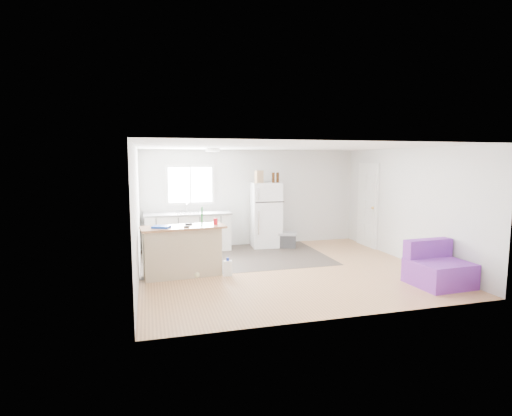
{
  "coord_description": "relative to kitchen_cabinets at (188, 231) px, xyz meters",
  "views": [
    {
      "loc": [
        -2.55,
        -7.24,
        2.15
      ],
      "look_at": [
        -0.39,
        0.7,
        1.16
      ],
      "focal_mm": 28.0,
      "sensor_mm": 36.0,
      "label": 1
    }
  ],
  "objects": [
    {
      "name": "bottle_right",
      "position": [
        2.2,
        -0.07,
        1.26
      ],
      "size": [
        0.09,
        0.09,
        0.25
      ],
      "primitive_type": "cylinder",
      "rotation": [
        0.0,
        0.0,
        0.41
      ],
      "color": "#351C09",
      "rests_on": "refrigerator"
    },
    {
      "name": "cleaner_jug",
      "position": [
        0.5,
        -2.3,
        -0.31
      ],
      "size": [
        0.17,
        0.13,
        0.34
      ],
      "rotation": [
        0.0,
        0.0,
        -0.11
      ],
      "color": "white",
      "rests_on": "floor"
    },
    {
      "name": "tool_a",
      "position": [
        -0.17,
        -1.98,
        0.49
      ],
      "size": [
        0.14,
        0.05,
        0.03
      ],
      "primitive_type": "cube",
      "rotation": [
        0.0,
        0.0,
        0.0
      ],
      "color": "black",
      "rests_on": "peninsula"
    },
    {
      "name": "blue_tray",
      "position": [
        -0.68,
        -2.16,
        0.49
      ],
      "size": [
        0.36,
        0.32,
        0.04
      ],
      "primitive_type": "cube",
      "rotation": [
        0.0,
        0.0,
        -0.4
      ],
      "color": "blue",
      "rests_on": "peninsula"
    },
    {
      "name": "mop",
      "position": [
        -0.05,
        -2.22,
        -0.23
      ],
      "size": [
        0.22,
        0.37,
        1.32
      ],
      "rotation": [
        0.0,
        0.0,
        -0.05
      ],
      "color": "green",
      "rests_on": "floor"
    },
    {
      "name": "cardboard_box",
      "position": [
        1.72,
        -0.09,
        1.28
      ],
      "size": [
        0.22,
        0.17,
        0.3
      ],
      "primitive_type": "cube",
      "rotation": [
        0.0,
        0.0,
        0.37
      ],
      "color": "tan",
      "rests_on": "refrigerator"
    },
    {
      "name": "ceiling_fixture",
      "position": [
        0.45,
        -0.98,
        1.9
      ],
      "size": [
        0.3,
        0.3,
        0.07
      ],
      "primitive_type": "cylinder",
      "color": "white",
      "rests_on": "ceiling"
    },
    {
      "name": "bottle_left",
      "position": [
        2.08,
        -0.11,
        1.26
      ],
      "size": [
        0.08,
        0.08,
        0.25
      ],
      "primitive_type": "cylinder",
      "rotation": [
        0.0,
        0.0,
        0.11
      ],
      "color": "#351C09",
      "rests_on": "refrigerator"
    },
    {
      "name": "tool_b",
      "position": [
        -0.24,
        -2.24,
        0.49
      ],
      "size": [
        0.1,
        0.04,
        0.03
      ],
      "primitive_type": "cube",
      "rotation": [
        0.0,
        0.0,
        -0.0
      ],
      "color": "black",
      "rests_on": "peninsula"
    },
    {
      "name": "red_cup",
      "position": [
        0.32,
        -2.05,
        0.54
      ],
      "size": [
        0.09,
        0.09,
        0.12
      ],
      "primitive_type": "cylinder",
      "rotation": [
        0.0,
        0.0,
        -0.07
      ],
      "color": "red",
      "rests_on": "peninsula"
    },
    {
      "name": "peninsula",
      "position": [
        -0.31,
        -2.08,
        0.01
      ],
      "size": [
        1.57,
        0.72,
        0.94
      ],
      "rotation": [
        0.0,
        0.0,
        0.09
      ],
      "color": "tan",
      "rests_on": "floor"
    },
    {
      "name": "interior_door",
      "position": [
        4.38,
        -0.64,
        0.56
      ],
      "size": [
        0.11,
        0.92,
        2.1
      ],
      "color": "white",
      "rests_on": "right_wall"
    },
    {
      "name": "refrigerator",
      "position": [
        1.91,
        -0.03,
        0.34
      ],
      "size": [
        0.75,
        0.72,
        1.59
      ],
      "rotation": [
        0.0,
        0.0,
        -0.07
      ],
      "color": "white",
      "rests_on": "floor"
    },
    {
      "name": "window",
      "position": [
        0.1,
        0.3,
        1.09
      ],
      "size": [
        1.18,
        0.06,
        0.98
      ],
      "color": "white",
      "rests_on": "back_wall"
    },
    {
      "name": "purple_seat",
      "position": [
        3.9,
        -3.77,
        -0.19
      ],
      "size": [
        0.95,
        0.9,
        0.75
      ],
      "rotation": [
        0.0,
        0.0,
        0.05
      ],
      "color": "purple",
      "rests_on": "floor"
    },
    {
      "name": "room",
      "position": [
        1.65,
        -2.18,
        0.74
      ],
      "size": [
        5.51,
        5.01,
        2.41
      ],
      "color": "#9B6841",
      "rests_on": "ground"
    },
    {
      "name": "kitchen_cabinets",
      "position": [
        0.0,
        0.0,
        0.0
      ],
      "size": [
        2.03,
        0.64,
        1.18
      ],
      "rotation": [
        0.0,
        0.0,
        -0.01
      ],
      "color": "white",
      "rests_on": "floor"
    },
    {
      "name": "vinyl_zone",
      "position": [
        0.93,
        -0.93,
        -0.46
      ],
      "size": [
        4.05,
        2.5,
        0.0
      ],
      "primitive_type": "cube",
      "color": "#372E29",
      "rests_on": "floor"
    },
    {
      "name": "cooler",
      "position": [
        2.37,
        -0.29,
        -0.27
      ],
      "size": [
        0.58,
        0.49,
        0.38
      ],
      "rotation": [
        0.0,
        0.0,
        -0.37
      ],
      "color": "#303033",
      "rests_on": "floor"
    }
  ]
}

